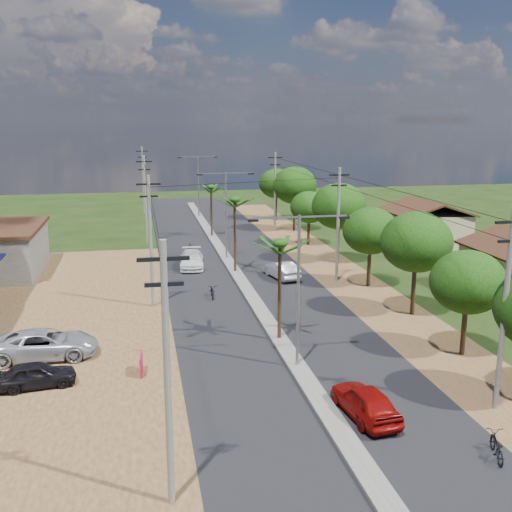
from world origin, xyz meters
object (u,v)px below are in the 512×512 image
(car_red_near, at_px, (365,402))
(car_silver_mid, at_px, (281,270))
(roadside_sign, at_px, (141,365))
(car_parked_silver, at_px, (45,345))
(car_white_far, at_px, (192,260))
(moto_rider_east, at_px, (497,447))
(car_parked_dark, at_px, (36,375))

(car_red_near, bearing_deg, car_silver_mid, -101.19)
(car_red_near, height_order, roadside_sign, car_red_near)
(car_red_near, xyz_separation_m, car_parked_silver, (-14.45, 9.55, 0.06))
(roadside_sign, bearing_deg, car_white_far, 82.24)
(car_parked_silver, bearing_deg, moto_rider_east, -127.82)
(car_white_far, distance_m, car_parked_silver, 20.95)
(car_red_near, bearing_deg, car_parked_silver, -40.06)
(roadside_sign, bearing_deg, car_parked_dark, -169.68)
(car_silver_mid, distance_m, car_white_far, 8.40)
(car_white_far, relative_size, moto_rider_east, 2.68)
(roadside_sign, bearing_deg, car_red_near, -30.40)
(car_red_near, relative_size, car_white_far, 0.86)
(moto_rider_east, bearing_deg, car_white_far, -56.02)
(car_parked_silver, bearing_deg, car_parked_dark, -179.08)
(car_silver_mid, relative_size, roadside_sign, 3.37)
(car_silver_mid, relative_size, moto_rider_east, 2.33)
(car_silver_mid, distance_m, car_parked_silver, 21.28)
(car_silver_mid, distance_m, roadside_sign, 20.23)
(moto_rider_east, bearing_deg, roadside_sign, -19.41)
(car_parked_silver, bearing_deg, car_red_near, -124.56)
(car_red_near, xyz_separation_m, car_parked_dark, (-14.32, 5.84, -0.09))
(car_red_near, distance_m, car_white_far, 28.62)
(car_silver_mid, height_order, car_parked_silver, car_parked_silver)
(car_silver_mid, xyz_separation_m, car_parked_silver, (-16.31, -13.67, 0.08))
(car_parked_silver, bearing_deg, roadside_sign, -123.03)
(car_silver_mid, bearing_deg, car_parked_silver, 27.15)
(car_silver_mid, bearing_deg, car_red_near, 72.60)
(car_parked_silver, height_order, roadside_sign, car_parked_silver)
(car_parked_silver, distance_m, car_parked_dark, 3.71)
(car_red_near, xyz_separation_m, car_silver_mid, (1.86, 23.21, -0.02))
(car_red_near, xyz_separation_m, car_white_far, (-4.91, 28.19, -0.01))
(car_silver_mid, relative_size, car_parked_dark, 1.16)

